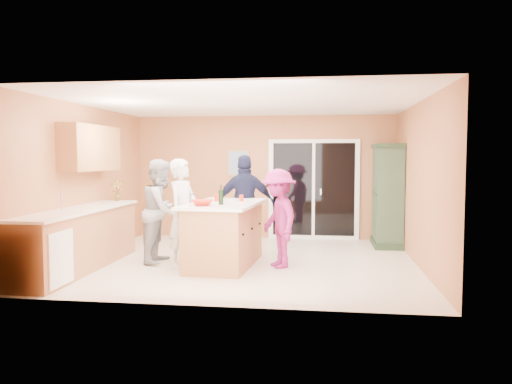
# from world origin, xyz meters

# --- Properties ---
(floor) EXTENTS (5.50, 5.50, 0.00)m
(floor) POSITION_xyz_m (0.00, 0.00, 0.00)
(floor) COLOR beige
(floor) RESTS_ON ground
(ceiling) EXTENTS (5.50, 5.00, 0.10)m
(ceiling) POSITION_xyz_m (0.00, 0.00, 2.60)
(ceiling) COLOR white
(ceiling) RESTS_ON wall_back
(wall_back) EXTENTS (5.50, 0.10, 2.60)m
(wall_back) POSITION_xyz_m (0.00, 2.50, 1.30)
(wall_back) COLOR #E8965F
(wall_back) RESTS_ON ground
(wall_front) EXTENTS (5.50, 0.10, 2.60)m
(wall_front) POSITION_xyz_m (0.00, -2.50, 1.30)
(wall_front) COLOR #E8965F
(wall_front) RESTS_ON ground
(wall_left) EXTENTS (0.10, 5.00, 2.60)m
(wall_left) POSITION_xyz_m (-2.75, 0.00, 1.30)
(wall_left) COLOR #E8965F
(wall_left) RESTS_ON ground
(wall_right) EXTENTS (0.10, 5.00, 2.60)m
(wall_right) POSITION_xyz_m (2.75, 0.00, 1.30)
(wall_right) COLOR #E8965F
(wall_right) RESTS_ON ground
(left_cabinet_run) EXTENTS (0.65, 3.05, 1.24)m
(left_cabinet_run) POSITION_xyz_m (-2.45, -1.05, 0.46)
(left_cabinet_run) COLOR #AF6B44
(left_cabinet_run) RESTS_ON floor
(upper_cabinets) EXTENTS (0.35, 1.60, 0.75)m
(upper_cabinets) POSITION_xyz_m (-2.58, -0.20, 1.88)
(upper_cabinets) COLOR #AF6B44
(upper_cabinets) RESTS_ON wall_left
(sliding_door) EXTENTS (1.90, 0.07, 2.10)m
(sliding_door) POSITION_xyz_m (1.05, 2.46, 1.05)
(sliding_door) COLOR white
(sliding_door) RESTS_ON floor
(framed_picture) EXTENTS (0.46, 0.04, 0.56)m
(framed_picture) POSITION_xyz_m (-0.55, 2.48, 1.60)
(framed_picture) COLOR #AA8355
(framed_picture) RESTS_ON wall_back
(kitchen_island) EXTENTS (1.18, 1.99, 1.01)m
(kitchen_island) POSITION_xyz_m (-0.30, -0.32, 0.47)
(kitchen_island) COLOR #AF6B44
(kitchen_island) RESTS_ON floor
(green_hutch) EXTENTS (0.57, 1.08, 1.98)m
(green_hutch) POSITION_xyz_m (2.49, 1.82, 0.96)
(green_hutch) COLOR #213622
(green_hutch) RESTS_ON floor
(woman_white) EXTENTS (0.56, 0.71, 1.70)m
(woman_white) POSITION_xyz_m (-0.92, -0.51, 0.85)
(woman_white) COLOR silver
(woman_white) RESTS_ON floor
(woman_grey) EXTENTS (0.65, 0.83, 1.69)m
(woman_grey) POSITION_xyz_m (-1.38, -0.19, 0.84)
(woman_grey) COLOR #AEAEB1
(woman_grey) RESTS_ON floor
(woman_navy) EXTENTS (1.09, 0.59, 1.77)m
(woman_navy) POSITION_xyz_m (-0.12, 0.68, 0.88)
(woman_navy) COLOR #161732
(woman_navy) RESTS_ON floor
(woman_magenta) EXTENTS (0.95, 1.15, 1.54)m
(woman_magenta) POSITION_xyz_m (0.56, -0.33, 0.77)
(woman_magenta) COLOR #9A2177
(woman_magenta) RESTS_ON floor
(serving_bowl) EXTENTS (0.39, 0.39, 0.08)m
(serving_bowl) POSITION_xyz_m (-0.53, -0.84, 1.05)
(serving_bowl) COLOR red
(serving_bowl) RESTS_ON kitchen_island
(tulip_vase) EXTENTS (0.23, 0.19, 0.37)m
(tulip_vase) POSITION_xyz_m (-2.45, 0.52, 1.13)
(tulip_vase) COLOR red
(tulip_vase) RESTS_ON left_cabinet_run
(tumbler_near) EXTENTS (0.10, 0.10, 0.12)m
(tumbler_near) POSITION_xyz_m (-0.45, -0.21, 1.07)
(tumbler_near) COLOR red
(tumbler_near) RESTS_ON kitchen_island
(tumbler_far) EXTENTS (0.08, 0.08, 0.11)m
(tumbler_far) POSITION_xyz_m (-0.07, -0.08, 1.06)
(tumbler_far) COLOR red
(tumbler_far) RESTS_ON kitchen_island
(wine_bottle) EXTENTS (0.07, 0.07, 0.30)m
(wine_bottle) POSITION_xyz_m (-0.28, -0.69, 1.13)
(wine_bottle) COLOR black
(wine_bottle) RESTS_ON kitchen_island
(white_plate) EXTENTS (0.25, 0.25, 0.02)m
(white_plate) POSITION_xyz_m (-0.47, -0.46, 1.02)
(white_plate) COLOR white
(white_plate) RESTS_ON kitchen_island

